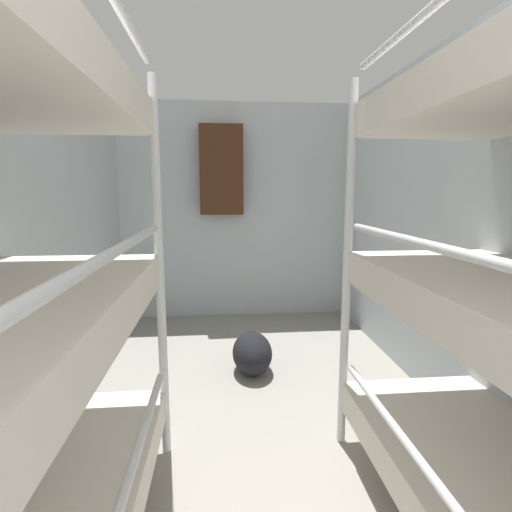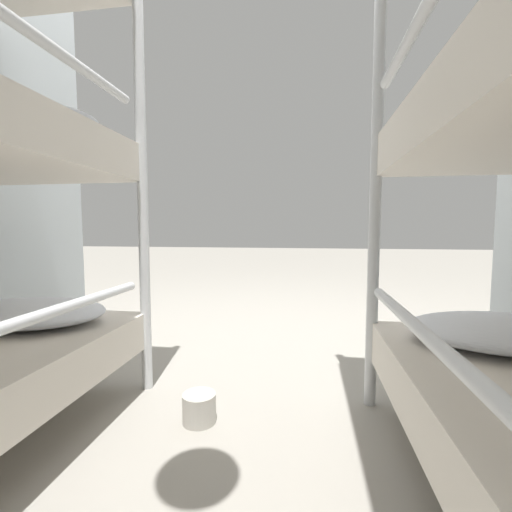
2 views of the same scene
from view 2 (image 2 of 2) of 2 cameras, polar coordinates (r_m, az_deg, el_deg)
name	(u,v)px [view 2 (image 2 of 2)]	position (r m, az deg, el deg)	size (l,w,h in m)	color
ground_plane	(268,348)	(2.08, 2.09, -15.11)	(20.00, 20.00, 0.00)	gray
tin_can	(199,408)	(1.38, -9.45, -23.69)	(0.12, 0.12, 0.11)	#B7B2A8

